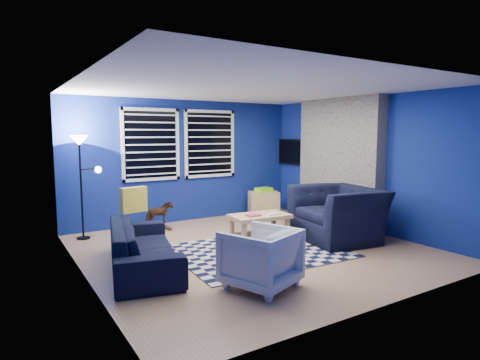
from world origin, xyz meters
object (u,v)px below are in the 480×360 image
(tv, at_px, (293,152))
(rocking_horse, at_px, (159,214))
(coffee_table, at_px, (260,222))
(armchair_big, at_px, (338,214))
(cabinet, at_px, (264,203))
(armchair_bent, at_px, (260,258))
(floor_lamp, at_px, (81,155))
(sofa, at_px, (143,246))

(tv, bearing_deg, rocking_horse, 178.34)
(tv, xyz_separation_m, coffee_table, (-2.11, -1.71, -1.06))
(armchair_big, bearing_deg, coffee_table, -107.75)
(rocking_horse, bearing_deg, coffee_table, -158.94)
(armchair_big, distance_m, rocking_horse, 3.33)
(armchair_big, distance_m, cabinet, 2.38)
(armchair_big, bearing_deg, armchair_bent, -56.88)
(coffee_table, height_order, cabinet, cabinet)
(floor_lamp, bearing_deg, cabinet, 0.09)
(armchair_bent, distance_m, coffee_table, 2.01)
(armchair_big, distance_m, armchair_bent, 2.57)
(coffee_table, bearing_deg, armchair_bent, -124.37)
(cabinet, bearing_deg, armchair_big, -70.91)
(armchair_big, bearing_deg, tv, 167.40)
(coffee_table, bearing_deg, rocking_horse, 121.25)
(armchair_big, bearing_deg, rocking_horse, -127.55)
(rocking_horse, distance_m, floor_lamp, 1.81)
(armchair_bent, height_order, cabinet, armchair_bent)
(coffee_table, relative_size, floor_lamp, 0.57)
(armchair_big, height_order, armchair_bent, armchair_big)
(armchair_bent, xyz_separation_m, coffee_table, (1.14, 1.66, -0.02))
(rocking_horse, relative_size, cabinet, 0.69)
(tv, xyz_separation_m, floor_lamp, (-4.58, 0.05, 0.06))
(coffee_table, distance_m, floor_lamp, 3.24)
(tv, height_order, armchair_big, tv)
(armchair_big, relative_size, coffee_table, 1.37)
(sofa, height_order, armchair_big, armchair_big)
(armchair_bent, xyz_separation_m, rocking_horse, (0.04, 3.46, -0.07))
(armchair_bent, distance_m, floor_lamp, 3.84)
(sofa, distance_m, armchair_bent, 1.69)
(armchair_bent, relative_size, rocking_horse, 1.52)
(armchair_bent, distance_m, rocking_horse, 3.47)
(sofa, relative_size, armchair_big, 1.50)
(floor_lamp, bearing_deg, rocking_horse, 1.71)
(sofa, bearing_deg, rocking_horse, -12.47)
(tv, relative_size, sofa, 0.48)
(armchair_big, bearing_deg, floor_lamp, -114.02)
(rocking_horse, xyz_separation_m, floor_lamp, (-1.37, -0.04, 1.17))
(tv, distance_m, armchair_bent, 4.79)
(armchair_bent, height_order, rocking_horse, armchair_bent)
(armchair_big, height_order, coffee_table, armchair_big)
(coffee_table, height_order, floor_lamp, floor_lamp)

